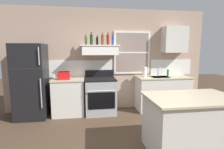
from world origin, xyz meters
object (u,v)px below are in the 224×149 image
dish_soap_bottle (168,73)px  stove_range (101,95)px  bottle_dark_green_wine (91,40)px  refrigerator (31,81)px  bottle_amber_wine (103,40)px  paper_towel_roll (145,72)px  bottle_blue_liqueur (113,41)px  bottle_red_label_wine (108,40)px  kitchen_island (190,124)px  bottle_olive_oil_square (86,40)px  bottle_balsamic_dark (97,41)px  toaster (64,75)px

dish_soap_bottle → stove_range: bearing=-175.8°
bottle_dark_green_wine → refrigerator: bearing=-177.2°
stove_range → bottle_dark_green_wine: 1.43m
bottle_amber_wine → paper_towel_roll: size_ratio=1.11×
bottle_blue_liqueur → bottle_red_label_wine: bearing=-172.8°
kitchen_island → dish_soap_bottle: bearing=73.5°
dish_soap_bottle → paper_towel_roll: bearing=-171.9°
bottle_red_label_wine → dish_soap_bottle: bottle_red_label_wine is taller
bottle_olive_oil_square → paper_towel_roll: size_ratio=1.02×
refrigerator → stove_range: (1.65, 0.02, -0.42)m
stove_range → bottle_amber_wine: size_ratio=3.65×
stove_range → bottle_amber_wine: (0.07, 0.05, 1.41)m
bottle_balsamic_dark → kitchen_island: (1.34, -2.03, -1.39)m
bottle_olive_oil_square → bottle_amber_wine: 0.42m
toaster → bottle_blue_liqueur: (1.22, 0.12, 0.85)m
toaster → paper_towel_roll: size_ratio=1.10×
bottle_balsamic_dark → bottle_blue_liqueur: (0.40, -0.03, 0.01)m
toaster → bottle_olive_oil_square: size_ratio=1.08×
bottle_dark_green_wine → bottle_red_label_wine: bottle_dark_green_wine is taller
refrigerator → bottle_olive_oil_square: bearing=5.9°
stove_range → kitchen_island: stove_range is taller
refrigerator → bottle_balsamic_dark: 1.86m
dish_soap_bottle → kitchen_island: (-0.61, -2.04, -0.54)m
paper_towel_roll → bottle_blue_liqueur: bearing=176.1°
toaster → kitchen_island: (2.16, -1.88, -0.55)m
stove_range → dish_soap_bottle: 1.96m
paper_towel_roll → dish_soap_bottle: 0.71m
paper_towel_roll → bottle_red_label_wine: bearing=177.5°
refrigerator → bottle_dark_green_wine: (1.44, 0.07, 0.99)m
bottle_balsamic_dark → bottle_blue_liqueur: 0.40m
bottle_olive_oil_square → kitchen_island: bearing=-51.3°
toaster → dish_soap_bottle: bearing=3.3°
bottle_red_label_wine → bottle_balsamic_dark: bearing=171.3°
bottle_amber_wine → dish_soap_bottle: bearing=2.6°
bottle_olive_oil_square → bottle_red_label_wine: 0.55m
stove_range → bottle_red_label_wine: (0.21, 0.08, 1.41)m
kitchen_island → toaster: bearing=138.9°
refrigerator → dish_soap_bottle: refrigerator is taller
stove_range → bottle_olive_oil_square: size_ratio=3.96×
bottle_blue_liqueur → stove_range: bearing=-164.1°
stove_range → paper_towel_roll: 1.31m
bottle_red_label_wine → stove_range: bearing=-159.1°
stove_range → bottle_balsamic_dark: size_ratio=4.50×
bottle_balsamic_dark → bottle_blue_liqueur: bottle_blue_liqueur is taller
paper_towel_roll → kitchen_island: bearing=-87.1°
toaster → bottle_balsamic_dark: 1.18m
bottle_dark_green_wine → bottle_blue_liqueur: (0.54, 0.05, -0.02)m
bottle_olive_oil_square → bottle_blue_liqueur: bottle_olive_oil_square is taller
kitchen_island → bottle_balsamic_dark: bearing=123.4°
bottle_dark_green_wine → bottle_amber_wine: bottle_dark_green_wine is taller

